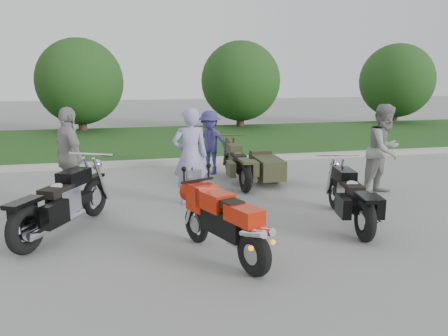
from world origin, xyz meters
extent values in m
plane|color=gray|center=(0.00, 0.00, 0.00)|extent=(80.00, 80.00, 0.00)
cube|color=#A5A29B|center=(0.00, 6.00, 0.07)|extent=(60.00, 0.30, 0.15)
cube|color=#2F541C|center=(0.00, 10.15, 0.07)|extent=(60.00, 8.00, 0.14)
cylinder|color=#3F2B1C|center=(-3.00, 13.50, 0.60)|extent=(0.36, 0.36, 1.20)
sphere|color=#1B3C16|center=(-3.00, 13.50, 2.20)|extent=(3.60, 3.60, 3.60)
cylinder|color=#3F2B1C|center=(4.00, 13.50, 0.60)|extent=(0.36, 0.36, 1.20)
sphere|color=#1B3C16|center=(4.00, 13.50, 2.20)|extent=(3.60, 3.60, 3.60)
cylinder|color=#3F2B1C|center=(12.00, 13.50, 0.60)|extent=(0.36, 0.36, 1.20)
sphere|color=#1B3C16|center=(12.00, 13.50, 2.20)|extent=(3.60, 3.60, 3.60)
torus|color=black|center=(0.27, -1.20, 0.29)|extent=(0.39, 0.61, 0.59)
torus|color=black|center=(-0.25, 0.07, 0.28)|extent=(0.32, 0.57, 0.57)
cube|color=black|center=(0.03, -0.61, 0.52)|extent=(0.57, 0.89, 0.33)
cube|color=#B11B07|center=(-0.05, -0.41, 0.78)|extent=(0.50, 0.60, 0.25)
cube|color=#B11B07|center=(0.19, -1.01, 0.74)|extent=(0.46, 0.59, 0.21)
cube|color=black|center=(0.08, -0.72, 0.82)|extent=(0.35, 0.40, 0.09)
cube|color=#B11B07|center=(-0.19, -0.08, 0.74)|extent=(0.44, 0.47, 0.38)
cylinder|color=silver|center=(0.23, -1.28, 0.59)|extent=(0.26, 0.45, 0.21)
cylinder|color=silver|center=(0.35, -1.23, 0.59)|extent=(0.26, 0.45, 0.21)
torus|color=black|center=(-2.64, 0.17, 0.36)|extent=(0.50, 0.73, 0.73)
torus|color=black|center=(-1.81, 1.73, 0.34)|extent=(0.44, 0.66, 0.68)
cube|color=black|center=(-2.22, 0.95, 0.45)|extent=(0.81, 1.24, 0.15)
cube|color=silver|center=(-2.22, 0.95, 0.53)|extent=(0.51, 0.58, 0.37)
cube|color=black|center=(-2.07, 1.23, 0.83)|extent=(0.54, 0.66, 0.24)
cube|color=black|center=(-2.30, 0.81, 0.73)|extent=(0.52, 0.61, 0.13)
cube|color=black|center=(-2.64, 0.17, 0.75)|extent=(0.48, 0.63, 0.06)
cylinder|color=silver|center=(-2.23, 0.53, 0.30)|extent=(0.65, 1.09, 0.11)
torus|color=black|center=(2.23, -0.46, 0.34)|extent=(0.30, 0.69, 0.67)
torus|color=black|center=(2.54, 1.14, 0.32)|extent=(0.24, 0.64, 0.63)
cube|color=black|center=(2.38, 0.34, 0.41)|extent=(0.44, 1.20, 0.14)
cube|color=silver|center=(2.38, 0.34, 0.49)|extent=(0.38, 0.49, 0.34)
cube|color=black|center=(2.44, 0.63, 0.77)|extent=(0.38, 0.59, 0.22)
cube|color=black|center=(2.36, 0.19, 0.67)|extent=(0.37, 0.54, 0.12)
cube|color=black|center=(2.23, -0.46, 0.69)|extent=(0.32, 0.57, 0.06)
cylinder|color=silver|center=(2.49, -0.04, 0.28)|extent=(0.31, 1.08, 0.10)
torus|color=black|center=(1.22, 2.64, 0.33)|extent=(0.18, 0.67, 0.67)
torus|color=black|center=(1.26, 4.26, 0.31)|extent=(0.13, 0.63, 0.63)
cube|color=black|center=(1.24, 3.45, 0.41)|extent=(0.25, 1.19, 0.14)
cube|color=#363720|center=(1.24, 3.45, 0.49)|extent=(0.31, 0.45, 0.34)
cube|color=#363720|center=(1.25, 3.75, 0.77)|extent=(0.29, 0.55, 0.22)
cube|color=black|center=(1.24, 3.30, 0.67)|extent=(0.29, 0.50, 0.12)
cube|color=#363720|center=(1.22, 2.64, 0.69)|extent=(0.23, 0.55, 0.06)
cylinder|color=#363720|center=(1.41, 3.10, 0.28)|extent=(0.12, 1.08, 0.10)
cube|color=#363720|center=(1.93, 3.34, 0.39)|extent=(0.57, 1.29, 0.44)
torus|color=black|center=(2.18, 3.33, 0.28)|extent=(0.13, 0.55, 0.55)
imported|color=#978EC1|center=(-0.03, 2.10, 0.94)|extent=(0.69, 0.45, 1.88)
imported|color=gray|center=(4.02, 1.92, 0.95)|extent=(1.14, 1.05, 1.89)
imported|color=navy|center=(0.84, 4.61, 0.80)|extent=(1.19, 1.11, 1.61)
imported|color=gray|center=(-2.27, 2.46, 0.95)|extent=(0.91, 1.20, 1.90)
camera|label=1|loc=(-1.22, -6.07, 2.46)|focal=35.00mm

